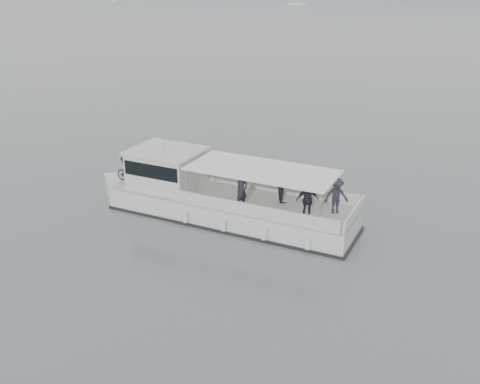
% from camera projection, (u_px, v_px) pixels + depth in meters
% --- Properties ---
extents(ground, '(1400.00, 1400.00, 0.00)m').
position_uv_depth(ground, '(151.00, 195.00, 31.78)').
color(ground, slate).
rests_on(ground, ground).
extents(tour_boat, '(15.33, 5.55, 6.38)m').
position_uv_depth(tour_boat, '(209.00, 196.00, 28.89)').
color(tour_boat, silver).
rests_on(tour_boat, ground).
extents(moored_fleet, '(421.30, 361.20, 9.56)m').
position_uv_depth(moored_fleet, '(335.00, 7.00, 207.71)').
color(moored_fleet, silver).
rests_on(moored_fleet, ground).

